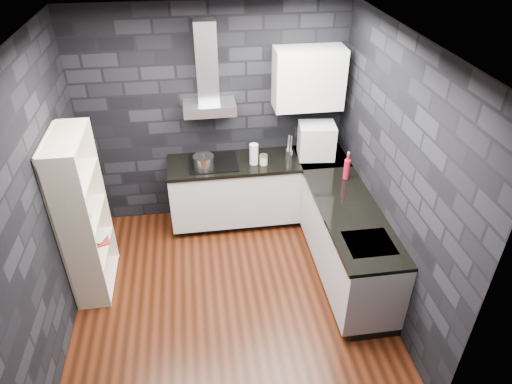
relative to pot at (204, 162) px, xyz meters
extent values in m
plane|color=#41190C|center=(0.16, -1.19, -0.98)|extent=(3.20, 3.20, 0.00)
plane|color=silver|center=(0.16, -1.19, 1.72)|extent=(3.20, 3.20, 0.00)
cube|color=black|center=(0.16, 0.44, 0.37)|extent=(3.20, 0.05, 2.70)
cube|color=black|center=(0.16, -2.81, 0.37)|extent=(3.20, 0.05, 2.70)
cube|color=black|center=(-1.46, -1.19, 0.37)|extent=(0.05, 3.20, 2.70)
cube|color=black|center=(1.79, -1.19, 0.37)|extent=(0.05, 3.20, 2.70)
cube|color=black|center=(0.66, 0.15, -0.93)|extent=(2.18, 0.50, 0.10)
cube|color=black|center=(1.50, -1.09, -0.93)|extent=(0.50, 1.78, 0.10)
cube|color=silver|center=(0.66, 0.11, -0.50)|extent=(2.20, 0.60, 0.76)
cube|color=silver|center=(1.46, -1.09, -0.50)|extent=(0.60, 1.80, 0.76)
cube|color=black|center=(0.66, 0.10, -0.10)|extent=(2.20, 0.62, 0.04)
cube|color=black|center=(1.45, -1.09, -0.10)|extent=(0.62, 1.80, 0.04)
cube|color=black|center=(1.46, 0.11, -0.10)|extent=(0.62, 0.62, 0.04)
cube|color=silver|center=(0.11, 0.24, 0.58)|extent=(0.60, 0.34, 0.12)
cube|color=silver|center=(0.11, 0.31, 1.09)|extent=(0.24, 0.20, 0.90)
cube|color=silver|center=(1.26, 0.24, 0.87)|extent=(0.80, 0.35, 0.70)
cube|color=black|center=(0.11, 0.11, -0.08)|extent=(0.58, 0.50, 0.01)
cube|color=silver|center=(1.46, -1.59, -0.09)|extent=(0.44, 0.40, 0.01)
cylinder|color=#B6B6BB|center=(0.00, 0.00, 0.00)|extent=(0.30, 0.30, 0.14)
cylinder|color=silver|center=(0.60, 0.03, 0.05)|extent=(0.13, 0.13, 0.26)
cylinder|color=beige|center=(0.71, -0.01, -0.03)|extent=(0.11, 0.11, 0.11)
cylinder|color=#B6B6BB|center=(1.04, 0.09, -0.02)|extent=(0.09, 0.09, 0.12)
cube|color=silver|center=(1.37, 0.08, 0.14)|extent=(0.46, 0.37, 0.43)
cylinder|color=maroon|center=(1.59, -0.45, 0.04)|extent=(0.09, 0.09, 0.24)
cube|color=beige|center=(-1.26, -0.79, -0.08)|extent=(0.60, 0.87, 1.80)
imported|color=silver|center=(-1.26, -0.90, -0.04)|extent=(0.25, 0.25, 0.05)
imported|color=maroon|center=(-1.25, -0.68, -0.41)|extent=(0.16, 0.07, 0.21)
imported|color=#B2B2B2|center=(-1.27, -0.59, -0.39)|extent=(0.14, 0.08, 0.20)
camera|label=1|loc=(-0.06, -4.69, 2.68)|focal=32.00mm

